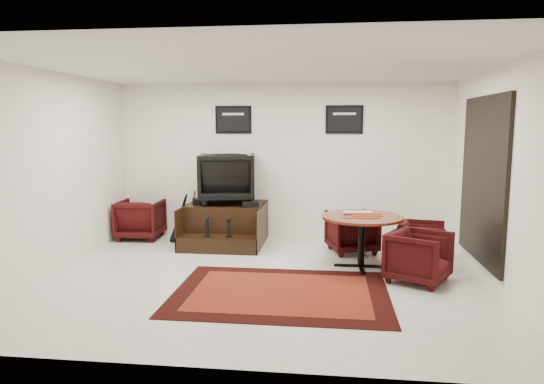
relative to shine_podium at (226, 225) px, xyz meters
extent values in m
plane|color=beige|center=(0.93, -1.88, -0.32)|extent=(6.00, 6.00, 0.00)
cube|color=white|center=(0.93, 0.62, 1.08)|extent=(6.00, 0.02, 2.80)
cube|color=white|center=(0.93, -4.38, 1.08)|extent=(6.00, 0.02, 2.80)
cube|color=white|center=(-2.07, -1.88, 1.08)|extent=(0.02, 5.00, 2.80)
cube|color=white|center=(3.93, -1.88, 1.08)|extent=(0.02, 5.00, 2.80)
cube|color=white|center=(0.93, -1.88, 2.48)|extent=(6.00, 5.00, 0.02)
cube|color=black|center=(3.90, -1.18, 0.98)|extent=(0.05, 1.90, 2.30)
cube|color=black|center=(3.89, -1.18, 0.98)|extent=(0.02, 1.72, 2.12)
cube|color=black|center=(3.90, -1.18, 0.98)|extent=(0.03, 0.05, 2.12)
cube|color=black|center=(0.03, 0.60, 1.83)|extent=(0.66, 0.03, 0.50)
cube|color=black|center=(0.03, 0.58, 1.83)|extent=(0.58, 0.01, 0.42)
cube|color=silver|center=(0.03, 0.58, 1.93)|extent=(0.40, 0.00, 0.04)
cube|color=black|center=(2.03, 0.60, 1.83)|extent=(0.66, 0.03, 0.50)
cube|color=black|center=(2.03, 0.58, 1.83)|extent=(0.58, 0.01, 0.42)
cube|color=silver|center=(2.03, 0.58, 1.93)|extent=(0.40, 0.00, 0.04)
cube|color=black|center=(1.21, -2.46, -0.32)|extent=(2.63, 1.97, 0.01)
cube|color=#52180B|center=(1.21, -2.46, -0.31)|extent=(2.16, 1.50, 0.01)
cube|color=black|center=(0.00, 0.09, 0.03)|extent=(1.33, 0.99, 0.69)
cube|color=black|center=(0.00, -0.60, -0.20)|extent=(1.33, 0.40, 0.25)
cube|color=black|center=(-0.66, -0.11, 0.03)|extent=(0.02, 1.38, 0.69)
cube|color=black|center=(0.66, -0.11, 0.03)|extent=(0.02, 1.38, 0.69)
cylinder|color=black|center=(-0.18, -0.60, -0.06)|extent=(0.11, 0.11, 0.02)
cylinder|color=black|center=(-0.18, -0.60, 0.07)|extent=(0.04, 0.04, 0.24)
sphere|color=black|center=(-0.18, -0.60, 0.22)|extent=(0.07, 0.07, 0.07)
cylinder|color=black|center=(0.18, -0.60, -0.06)|extent=(0.11, 0.11, 0.02)
cylinder|color=black|center=(0.18, -0.60, 0.07)|extent=(0.04, 0.04, 0.24)
sphere|color=black|center=(0.18, -0.60, 0.22)|extent=(0.07, 0.07, 0.07)
imported|color=black|center=(0.00, 0.14, 0.86)|extent=(1.08, 1.03, 0.98)
cube|color=black|center=(-0.52, -0.09, 0.42)|extent=(0.19, 0.29, 0.10)
cube|color=black|center=(-0.41, -0.05, 0.42)|extent=(0.19, 0.29, 0.10)
cube|color=black|center=(0.48, -0.27, 0.42)|extent=(0.31, 0.26, 0.09)
imported|color=black|center=(-1.62, 0.15, 0.07)|extent=(0.79, 0.74, 0.78)
cylinder|color=#4A120A|center=(2.26, -1.22, 0.42)|extent=(1.16, 1.16, 0.04)
cylinder|color=black|center=(2.26, -1.22, 0.06)|extent=(0.09, 0.09, 0.68)
cube|color=black|center=(2.26, -1.22, -0.30)|extent=(0.77, 0.06, 0.03)
cube|color=black|center=(2.26, -1.22, -0.30)|extent=(0.06, 0.77, 0.03)
imported|color=black|center=(2.16, -0.36, 0.05)|extent=(0.89, 0.86, 0.74)
imported|color=black|center=(3.17, -0.88, 0.02)|extent=(0.74, 0.77, 0.68)
imported|color=black|center=(2.96, -1.81, 0.05)|extent=(0.94, 0.96, 0.74)
cylinder|color=silver|center=(2.20, -1.09, 0.46)|extent=(0.42, 0.11, 0.05)
cylinder|color=#EC510D|center=(2.33, -1.23, 0.44)|extent=(0.45, 0.08, 0.01)
cylinder|color=#EC510D|center=(2.33, -1.13, 0.44)|extent=(0.43, 0.14, 0.01)
cylinder|color=#4C1933|center=(2.03, -1.40, 0.44)|extent=(0.09, 0.06, 0.01)
cylinder|color=#4C1933|center=(2.09, -1.40, 0.44)|extent=(0.09, 0.06, 0.01)
cylinder|color=#4C1933|center=(2.15, -1.40, 0.44)|extent=(0.09, 0.06, 0.01)
cylinder|color=#4C1933|center=(2.21, -1.40, 0.44)|extent=(0.09, 0.06, 0.01)
cylinder|color=#4C1933|center=(2.27, -1.40, 0.44)|extent=(0.09, 0.06, 0.01)
cylinder|color=#4C1933|center=(2.33, -1.40, 0.44)|extent=(0.09, 0.06, 0.01)
cylinder|color=#4C1933|center=(2.39, -1.40, 0.44)|extent=(0.09, 0.06, 0.01)
cylinder|color=#4C1933|center=(2.45, -1.40, 0.44)|extent=(0.09, 0.06, 0.01)
camera|label=1|loc=(1.78, -8.16, 1.72)|focal=32.00mm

